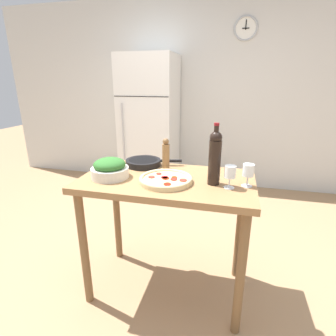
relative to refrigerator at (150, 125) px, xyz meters
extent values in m
plane|color=#9E7A56|center=(0.73, -1.91, -0.92)|extent=(14.00, 14.00, 0.00)
cube|color=silver|center=(0.73, 0.39, 0.38)|extent=(6.40, 0.06, 2.60)
torus|color=#A8ADB2|center=(1.19, 0.35, 1.22)|extent=(0.30, 0.03, 0.30)
cylinder|color=white|center=(1.19, 0.35, 1.22)|extent=(0.26, 0.01, 0.26)
cube|color=black|center=(1.19, 0.34, 1.22)|extent=(0.09, 0.01, 0.01)
cube|color=black|center=(1.19, 0.34, 1.26)|extent=(0.01, 0.01, 0.12)
cube|color=white|center=(0.00, 0.00, 0.00)|extent=(0.72, 0.67, 1.84)
cube|color=black|center=(0.00, -0.34, 0.41)|extent=(0.71, 0.01, 0.01)
cylinder|color=#B2B2B7|center=(-0.25, -0.35, -0.09)|extent=(0.02, 0.02, 0.83)
cube|color=olive|center=(0.73, -1.91, -0.05)|extent=(1.14, 0.64, 0.04)
cylinder|color=brown|center=(0.22, -2.17, -0.50)|extent=(0.06, 0.06, 0.85)
cylinder|color=brown|center=(1.24, -2.17, -0.50)|extent=(0.06, 0.06, 0.85)
cylinder|color=brown|center=(0.22, -1.64, -0.50)|extent=(0.06, 0.06, 0.85)
cylinder|color=brown|center=(1.24, -1.64, -0.50)|extent=(0.06, 0.06, 0.85)
cylinder|color=black|center=(1.04, -1.94, 0.11)|extent=(0.08, 0.08, 0.28)
sphere|color=black|center=(1.04, -1.94, 0.27)|extent=(0.07, 0.07, 0.07)
cylinder|color=black|center=(1.04, -1.94, 0.31)|extent=(0.03, 0.03, 0.07)
cylinder|color=maroon|center=(1.04, -1.94, 0.35)|extent=(0.03, 0.03, 0.02)
cylinder|color=silver|center=(1.14, -1.98, -0.02)|extent=(0.07, 0.07, 0.00)
cylinder|color=silver|center=(1.14, -1.98, 0.01)|extent=(0.01, 0.01, 0.06)
cylinder|color=white|center=(1.14, -1.98, 0.08)|extent=(0.07, 0.07, 0.07)
cylinder|color=maroon|center=(1.14, -1.98, 0.06)|extent=(0.06, 0.06, 0.03)
cylinder|color=silver|center=(1.24, -1.93, -0.02)|extent=(0.07, 0.07, 0.00)
cylinder|color=silver|center=(1.24, -1.93, 0.01)|extent=(0.01, 0.01, 0.06)
cylinder|color=white|center=(1.24, -1.93, 0.08)|extent=(0.07, 0.07, 0.07)
cylinder|color=maroon|center=(1.24, -1.93, 0.05)|extent=(0.06, 0.06, 0.02)
cylinder|color=olive|center=(0.68, -1.72, 0.07)|extent=(0.05, 0.05, 0.19)
sphere|color=brown|center=(0.68, -1.72, 0.18)|extent=(0.05, 0.05, 0.05)
cylinder|color=silver|center=(0.36, -1.98, 0.01)|extent=(0.25, 0.25, 0.07)
ellipsoid|color=#2D6628|center=(0.36, -1.98, 0.06)|extent=(0.21, 0.21, 0.09)
cylinder|color=#DBC189|center=(0.74, -1.98, -0.01)|extent=(0.34, 0.34, 0.02)
torus|color=#DBC189|center=(0.74, -1.98, 0.00)|extent=(0.34, 0.34, 0.02)
cylinder|color=#AC3123|center=(0.65, -1.98, 0.00)|extent=(0.04, 0.04, 0.01)
cylinder|color=#B51A0C|center=(0.78, -2.07, 0.00)|extent=(0.05, 0.05, 0.01)
cylinder|color=red|center=(0.74, -1.96, 0.00)|extent=(0.05, 0.05, 0.01)
cylinder|color=#B32D22|center=(0.86, -1.99, 0.00)|extent=(0.05, 0.05, 0.01)
cylinder|color=#B5261C|center=(0.80, -1.98, 0.00)|extent=(0.04, 0.04, 0.01)
cylinder|color=red|center=(0.68, -1.90, 0.00)|extent=(0.04, 0.04, 0.01)
cylinder|color=#B41C11|center=(0.74, -1.98, 0.00)|extent=(0.04, 0.04, 0.01)
cylinder|color=#B4290C|center=(0.74, -1.98, 0.00)|extent=(0.05, 0.05, 0.01)
cylinder|color=#AE2D0D|center=(0.79, -1.95, 0.00)|extent=(0.04, 0.04, 0.01)
cylinder|color=black|center=(0.49, -1.69, 0.00)|extent=(0.27, 0.27, 0.05)
cylinder|color=black|center=(0.49, -1.69, 0.00)|extent=(0.22, 0.22, 0.04)
cube|color=black|center=(0.70, -1.63, 0.01)|extent=(0.16, 0.06, 0.02)
camera|label=1|loc=(1.14, -3.49, 0.59)|focal=28.00mm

